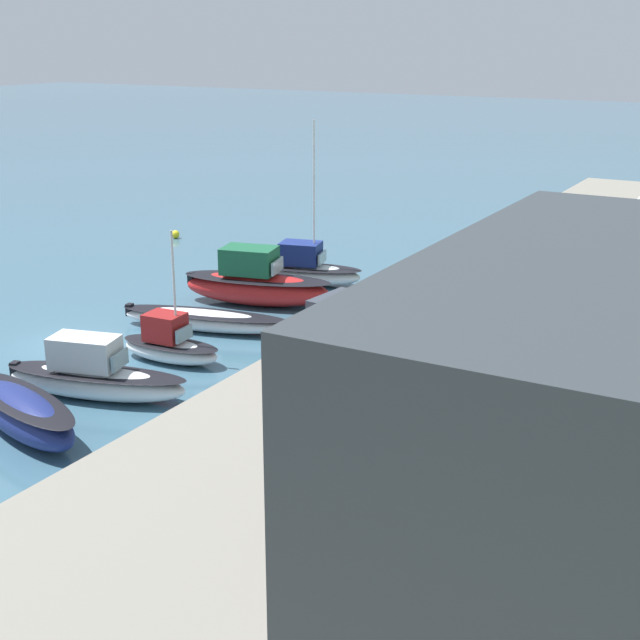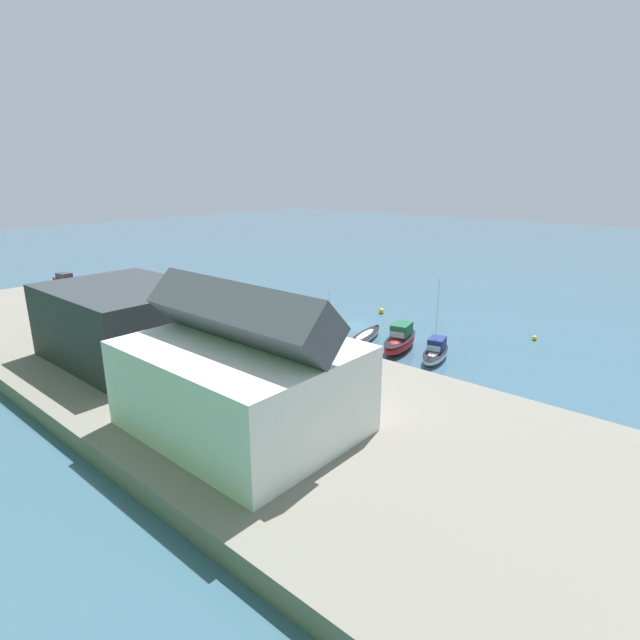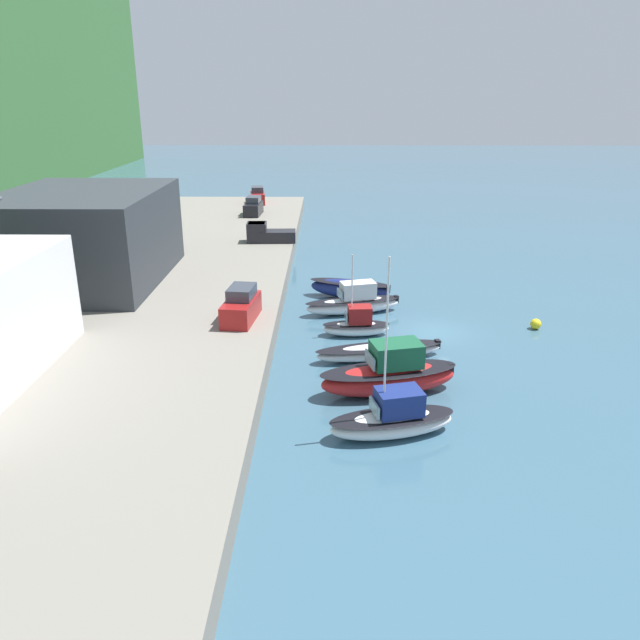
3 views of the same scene
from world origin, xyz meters
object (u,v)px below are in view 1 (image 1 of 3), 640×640
Objects in this scene: moored_boat_0 at (305,269)px; moored_boat_4 at (94,376)px; parked_car_1 at (344,327)px; mooring_buoy_0 at (175,234)px; moored_boat_2 at (203,320)px; dog_on_quay at (572,206)px; moored_boat_5 at (23,413)px; moored_boat_3 at (170,345)px; moored_boat_1 at (256,284)px.

moored_boat_0 is 17.40m from moored_boat_4.
mooring_buoy_0 is at bearing 147.89° from parked_car_1.
dog_on_quay reaches higher than moored_boat_2.
moored_boat_2 is 1.20× the size of moored_boat_5.
moored_boat_3 is at bearing -43.92° from dog_on_quay.
moored_boat_1 is at bearing -156.74° from moored_boat_5.
moored_boat_0 reaches higher than mooring_buoy_0.
parked_car_1 is at bearing -31.00° from dog_on_quay.
moored_boat_0 reaches higher than moored_boat_5.
moored_boat_1 is 1.17× the size of moored_boat_5.
moored_boat_1 is 8.65m from moored_boat_3.
moored_boat_3 is 0.81× the size of moored_boat_5.
moored_boat_1 reaches higher than dog_on_quay.
dog_on_quay is (-32.61, 8.02, 1.21)m from moored_boat_3.
moored_boat_4 reaches higher than mooring_buoy_0.
moored_boat_3 is 4.43m from moored_boat_4.
moored_boat_3 is 10.28× the size of mooring_buoy_0.
moored_boat_5 is 12.64× the size of mooring_buoy_0.
moored_boat_5 reaches higher than moored_boat_2.
moored_boat_5 reaches higher than mooring_buoy_0.
moored_boat_0 is 14.75m from parked_car_1.
moored_boat_0 is at bearing 67.27° from mooring_buoy_0.
moored_boat_5 is 11.81m from parked_car_1.
moored_boat_5 is (16.53, 1.58, -0.27)m from moored_boat_1.
dog_on_quay is at bearing 145.34° from moored_boat_1.
moored_boat_3 is 6.58× the size of dog_on_quay.
moored_boat_0 is 1.28× the size of moored_boat_5.
moored_boat_2 is (4.57, 0.16, -0.57)m from moored_boat_1.
moored_boat_3 is 7.79m from parked_car_1.
moored_boat_2 is 1.48× the size of moored_boat_3.
moored_boat_5 is at bearing -41.02° from dog_on_quay.
moored_boat_0 reaches higher than moored_boat_1.
mooring_buoy_0 is at bearing -145.96° from moored_boat_3.
parked_car_1 is at bearing 59.02° from moored_boat_2.
moored_boat_3 is 1.27× the size of parked_car_1.
moored_boat_1 is 1.44× the size of moored_boat_3.
moored_boat_3 is at bearing -160.87° from moored_boat_5.
mooring_buoy_0 is (14.14, -22.35, -1.66)m from dog_on_quay.
moored_boat_5 is (8.00, 0.18, 0.07)m from moored_boat_3.
parked_car_1 reaches higher than dog_on_quay.
moored_boat_2 is 12.05m from moored_boat_5.
moored_boat_4 is at bearing -7.14° from moored_boat_1.
moored_boat_1 is 16.33m from mooring_buoy_0.
dog_on_quay is 1.56× the size of mooring_buoy_0.
moored_boat_1 is 13.03m from moored_boat_4.
moored_boat_0 reaches higher than parked_car_1.
moored_boat_3 reaches higher than moored_boat_1.
moored_boat_4 is 1.70× the size of parked_car_1.
moored_boat_5 is (3.58, 0.18, -0.05)m from moored_boat_4.
moored_boat_5 is (20.94, 1.33, -0.04)m from moored_boat_0.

